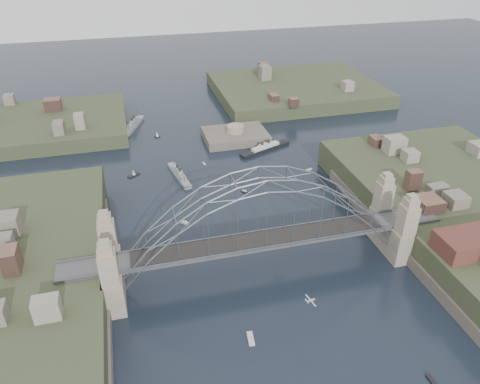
% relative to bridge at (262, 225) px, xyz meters
% --- Properties ---
extents(ground, '(500.00, 500.00, 0.00)m').
position_rel_bridge_xyz_m(ground, '(0.00, 0.00, -12.32)').
color(ground, black).
rests_on(ground, ground).
extents(bridge, '(84.00, 13.80, 24.60)m').
position_rel_bridge_xyz_m(bridge, '(0.00, 0.00, 0.00)').
color(bridge, '#4A494C').
rests_on(bridge, ground).
extents(headland_nw, '(60.00, 45.00, 9.00)m').
position_rel_bridge_xyz_m(headland_nw, '(-55.00, 95.00, -11.82)').
color(headland_nw, '#333B22').
rests_on(headland_nw, ground).
extents(headland_ne, '(70.00, 55.00, 9.50)m').
position_rel_bridge_xyz_m(headland_ne, '(50.00, 110.00, -11.57)').
color(headland_ne, '#333B22').
rests_on(headland_ne, ground).
extents(fort_island, '(22.00, 16.00, 9.40)m').
position_rel_bridge_xyz_m(fort_island, '(12.00, 70.00, -12.66)').
color(fort_island, '#544C43').
rests_on(fort_island, ground).
extents(naval_cruiser_near, '(5.19, 16.86, 5.02)m').
position_rel_bridge_xyz_m(naval_cruiser_near, '(-11.34, 47.64, -11.55)').
color(naval_cruiser_near, gray).
rests_on(naval_cruiser_near, ground).
extents(naval_cruiser_far, '(8.71, 17.01, 5.86)m').
position_rel_bridge_xyz_m(naval_cruiser_far, '(-22.21, 90.94, -11.41)').
color(naval_cruiser_far, gray).
rests_on(naval_cruiser_far, ground).
extents(ocean_liner, '(19.31, 10.14, 4.86)m').
position_rel_bridge_xyz_m(ocean_liner, '(19.59, 58.72, -11.57)').
color(ocean_liner, black).
rests_on(ocean_liner, ground).
extents(aeroplane, '(1.87, 3.39, 0.49)m').
position_rel_bridge_xyz_m(aeroplane, '(3.23, -19.38, -4.24)').
color(aeroplane, silver).
extents(small_boat_a, '(2.56, 2.54, 1.43)m').
position_rel_bridge_xyz_m(small_boat_a, '(-13.63, 22.42, -12.04)').
color(small_boat_a, silver).
rests_on(small_boat_a, ground).
extents(small_boat_b, '(1.85, 2.02, 1.43)m').
position_rel_bridge_xyz_m(small_boat_b, '(5.42, 33.75, -12.04)').
color(small_boat_b, silver).
rests_on(small_boat_b, ground).
extents(small_boat_c, '(1.45, 3.39, 0.45)m').
position_rel_bridge_xyz_m(small_boat_c, '(-7.51, -18.34, -12.17)').
color(small_boat_c, silver).
rests_on(small_boat_c, ground).
extents(small_boat_d, '(2.25, 1.40, 0.45)m').
position_rel_bridge_xyz_m(small_boat_d, '(28.57, 41.72, -12.17)').
color(small_boat_d, silver).
rests_on(small_boat_d, ground).
extents(small_boat_e, '(4.01, 3.43, 2.38)m').
position_rel_bridge_xyz_m(small_boat_e, '(-24.71, 51.92, -11.72)').
color(small_boat_e, silver).
rests_on(small_boat_e, ground).
extents(small_boat_f, '(0.91, 1.70, 0.45)m').
position_rel_bridge_xyz_m(small_boat_f, '(-2.41, 54.11, -12.17)').
color(small_boat_f, silver).
rests_on(small_boat_f, ground).
extents(small_boat_g, '(0.93, 2.50, 0.45)m').
position_rel_bridge_xyz_m(small_boat_g, '(19.75, -34.89, -12.17)').
color(small_boat_g, silver).
rests_on(small_boat_g, ground).
extents(small_boat_h, '(2.19, 1.19, 2.38)m').
position_rel_bridge_xyz_m(small_boat_h, '(-14.76, 79.18, -11.40)').
color(small_boat_h, silver).
rests_on(small_boat_h, ground).
extents(small_boat_i, '(1.54, 2.87, 0.45)m').
position_rel_bridge_xyz_m(small_boat_i, '(35.23, 15.49, -12.17)').
color(small_boat_i, silver).
rests_on(small_boat_i, ground).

